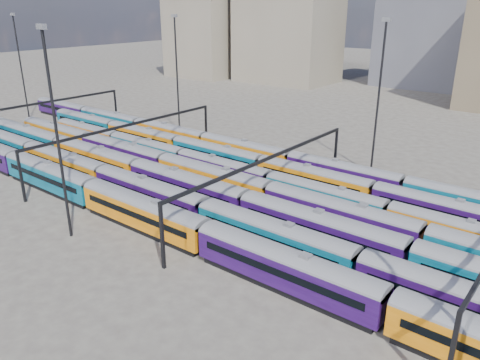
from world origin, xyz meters
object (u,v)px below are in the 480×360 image
Objects in this scene: rake_2 at (138,169)px; mast_2 at (56,129)px; rake_1 at (104,175)px; rake_0 at (143,210)px.

rake_2 is 5.13× the size of mast_2.
mast_2 is (9.21, -12.00, 11.22)m from rake_1.
rake_0 is 14.45m from mast_2.
rake_1 is 4.98× the size of mast_2.
rake_1 is (-15.14, 5.00, -0.06)m from rake_0.
rake_2 is (-13.03, 10.00, 0.03)m from rake_0.
rake_0 is at bearing -18.27° from rake_1.
rake_0 is at bearing -37.51° from rake_2.
mast_2 reaches higher than rake_0.
rake_2 reaches higher than rake_1.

